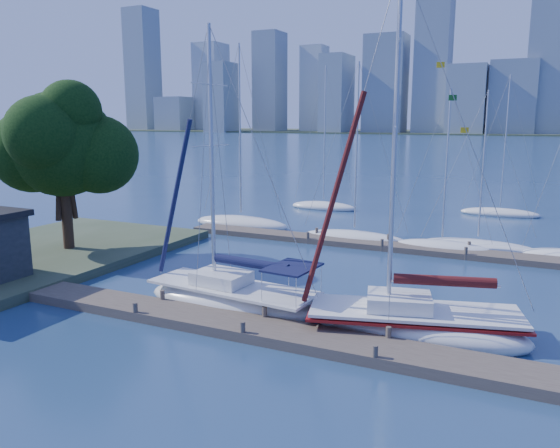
% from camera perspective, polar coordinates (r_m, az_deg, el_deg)
% --- Properties ---
extents(ground, '(700.00, 700.00, 0.00)m').
position_cam_1_polar(ground, '(21.47, -2.72, -11.39)').
color(ground, navy).
rests_on(ground, ground).
extents(near_dock, '(26.00, 2.00, 0.40)m').
position_cam_1_polar(near_dock, '(21.39, -2.72, -10.89)').
color(near_dock, '#493F36').
rests_on(near_dock, ground).
extents(far_dock, '(30.00, 1.80, 0.36)m').
position_cam_1_polar(far_dock, '(35.24, 12.50, -2.40)').
color(far_dock, '#493F36').
rests_on(far_dock, ground).
extents(shore, '(12.00, 22.00, 0.50)m').
position_cam_1_polar(shore, '(34.32, -26.17, -3.52)').
color(shore, '#38472D').
rests_on(shore, ground).
extents(far_shore, '(800.00, 100.00, 1.50)m').
position_cam_1_polar(far_shore, '(337.75, 23.87, 8.64)').
color(far_shore, '#38472D').
rests_on(far_shore, ground).
extents(tree, '(8.08, 7.35, 10.30)m').
position_cam_1_polar(tree, '(34.39, -21.86, 7.96)').
color(tree, black).
rests_on(tree, ground).
extents(sailboat_navy, '(8.53, 3.49, 12.57)m').
position_cam_1_polar(sailboat_navy, '(24.04, -5.00, -6.48)').
color(sailboat_navy, silver).
rests_on(sailboat_navy, ground).
extents(sailboat_maroon, '(8.95, 4.91, 14.11)m').
position_cam_1_polar(sailboat_maroon, '(21.63, 13.85, -8.42)').
color(sailboat_maroon, silver).
rests_on(sailboat_maroon, ground).
extents(bg_boat_0, '(8.16, 4.09, 13.92)m').
position_cam_1_polar(bg_boat_0, '(41.92, -4.07, 0.11)').
color(bg_boat_0, silver).
rests_on(bg_boat_0, ground).
extents(bg_boat_1, '(7.21, 2.21, 12.08)m').
position_cam_1_polar(bg_boat_1, '(37.29, 7.78, -1.40)').
color(bg_boat_1, silver).
rests_on(bg_boat_1, ground).
extents(bg_boat_2, '(6.22, 2.85, 10.32)m').
position_cam_1_polar(bg_boat_2, '(35.70, 16.55, -2.34)').
color(bg_boat_2, silver).
rests_on(bg_boat_2, ground).
extents(bg_boat_3, '(7.38, 4.51, 10.17)m').
position_cam_1_polar(bg_boat_3, '(36.73, 19.95, -2.21)').
color(bg_boat_3, silver).
rests_on(bg_boat_3, ground).
extents(bg_boat_6, '(6.42, 2.95, 13.08)m').
position_cam_1_polar(bg_boat_6, '(50.27, 4.58, 1.88)').
color(bg_boat_6, silver).
rests_on(bg_boat_6, ground).
extents(bg_boat_7, '(6.67, 4.18, 12.03)m').
position_cam_1_polar(bg_boat_7, '(50.41, 21.99, 1.10)').
color(bg_boat_7, silver).
rests_on(bg_boat_7, ground).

